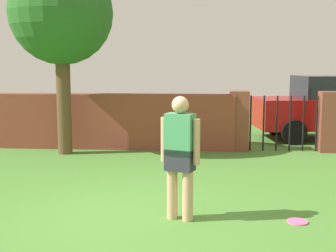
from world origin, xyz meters
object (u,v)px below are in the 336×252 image
at_px(car, 334,107).
at_px(tree, 61,14).
at_px(person, 180,152).
at_px(frisbee_pink, 297,222).

bearing_deg(car, tree, -166.07).
xyz_separation_m(person, frisbee_pink, (1.52, 0.01, -0.89)).
distance_m(tree, car, 7.49).
bearing_deg(person, tree, -35.73).
bearing_deg(person, car, -99.35).
distance_m(tree, frisbee_pink, 6.80).
bearing_deg(tree, person, -55.72).
bearing_deg(tree, frisbee_pink, -43.70).
xyz_separation_m(person, car, (3.81, 6.77, -0.04)).
bearing_deg(car, frisbee_pink, -115.95).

